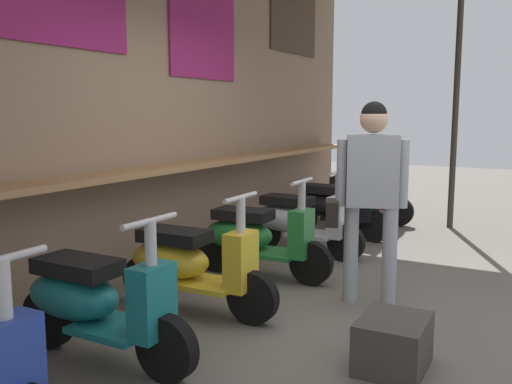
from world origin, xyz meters
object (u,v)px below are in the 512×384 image
scooter_silver (297,220)px  scooter_black (332,206)px  scooter_green (254,237)px  scooter_maroon (359,195)px  scooter_yellow (187,264)px  scooter_teal (93,301)px  shopper_with_handbag (370,183)px  merchandise_crate (393,343)px

scooter_silver → scooter_black: same height
scooter_green → scooter_black: (2.01, -0.00, 0.00)m
scooter_maroon → scooter_yellow: bearing=-92.0°
scooter_green → scooter_black: bearing=87.1°
scooter_green → scooter_teal: bearing=-92.9°
scooter_green → scooter_silver: size_ratio=1.00×
scooter_maroon → scooter_silver: bearing=-92.0°
scooter_maroon → shopper_with_handbag: shopper_with_handbag is taller
merchandise_crate → scooter_teal: bearing=115.6°
scooter_yellow → scooter_maroon: 4.14m
scooter_yellow → scooter_maroon: size_ratio=1.00×
scooter_yellow → scooter_black: 3.09m
shopper_with_handbag → scooter_yellow: bearing=-75.1°
scooter_teal → scooter_black: (4.10, -0.00, 0.00)m
scooter_black → merchandise_crate: (-3.28, -1.69, -0.23)m
scooter_green → shopper_with_handbag: bearing=-12.9°
scooter_teal → shopper_with_handbag: 2.30m
scooter_green → scooter_yellow: bearing=-92.9°
shopper_with_handbag → scooter_teal: bearing=-53.6°
scooter_silver → scooter_teal: bearing=-89.3°
scooter_silver → merchandise_crate: scooter_silver is taller
scooter_green → scooter_maroon: bearing=87.1°
scooter_yellow → scooter_maroon: (4.14, -0.00, 0.00)m
scooter_silver → scooter_maroon: (2.11, -0.00, 0.00)m
shopper_with_handbag → merchandise_crate: bearing=4.3°
scooter_teal → scooter_green: bearing=90.0°
scooter_yellow → scooter_maroon: same height
shopper_with_handbag → merchandise_crate: size_ratio=3.34×
scooter_maroon → shopper_with_handbag: bearing=-72.1°
scooter_yellow → merchandise_crate: (-0.19, -1.69, -0.23)m
scooter_green → merchandise_crate: bearing=-39.7°
scooter_black → scooter_teal: bearing=-86.5°
scooter_yellow → merchandise_crate: size_ratio=2.83×
scooter_black → scooter_maroon: same height
scooter_silver → scooter_black: (1.05, -0.00, 0.00)m
scooter_green → scooter_maroon: same height
scooter_teal → scooter_yellow: bearing=90.0°
scooter_teal → shopper_with_handbag: bearing=57.7°
merchandise_crate → scooter_green: bearing=53.1°
shopper_with_handbag → scooter_black: bearing=-173.2°
scooter_silver → merchandise_crate: (-2.23, -1.69, -0.23)m
scooter_maroon → scooter_teal: bearing=-92.0°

